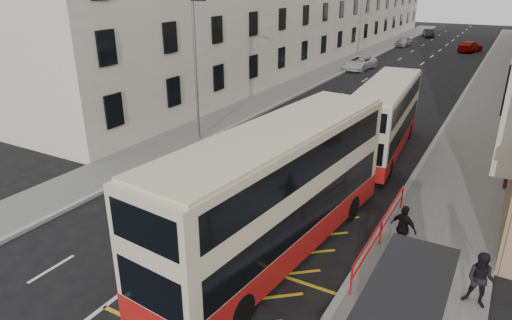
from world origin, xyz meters
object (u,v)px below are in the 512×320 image
Objects in this scene: white_van at (359,63)px; car_red at (470,47)px; car_dark at (428,33)px; pedestrian_mid at (481,280)px; double_decker_rear at (384,118)px; car_silver at (404,41)px; pedestrian_far at (403,228)px; double_decker_front at (277,193)px; street_lamp_far at (361,22)px; street_lamp_near at (196,63)px.

car_red is at bearing 72.33° from white_van.
car_dark is at bearing -45.16° from car_red.
pedestrian_mid is at bearing -96.52° from car_dark.
car_silver is at bearing 97.39° from double_decker_rear.
pedestrian_far is at bearing -74.21° from car_silver.
double_decker_rear reaches higher than pedestrian_mid.
car_silver is 0.85× the size of car_red.
pedestrian_far is at bearing -98.40° from car_dark.
double_decker_front is 4.64m from pedestrian_far.
car_red is at bearing 94.95° from double_decker_front.
street_lamp_far is 17.73m from car_silver.
double_decker_rear reaches higher than car_silver.
street_lamp_near is 27.31m from white_van.
car_silver is at bearing 96.75° from white_van.
white_van is 1.08× the size of car_red.
double_decker_front reaches higher than car_dark.
white_van is at bearing -87.07° from car_silver.
double_decker_front is at bearing -101.89° from car_dark.
double_decker_rear is at bearing -75.67° from car_silver.
double_decker_front is at bearing -170.64° from pedestrian_mid.
street_lamp_far is at bearing -112.14° from car_dark.
car_dark is at bearing 101.51° from double_decker_front.
pedestrian_far reaches higher than car_dark.
white_van is (-8.82, 23.55, -1.31)m from double_decker_rear.
double_decker_rear is at bearing 124.79° from pedestrian_mid.
street_lamp_far is 28.48m from double_decker_rear.
white_van is 20.24m from car_silver.
car_dark is (-7.24, 68.43, -1.72)m from double_decker_front.
car_red is at bearing 58.74° from street_lamp_far.
white_van is (-14.83, 35.11, -0.32)m from pedestrian_mid.
white_van reaches higher than car_dark.
double_decker_rear is at bearing -100.13° from car_dark.
street_lamp_near reaches higher than double_decker_front.
double_decker_rear is at bearing 19.08° from street_lamp_near.
double_decker_rear is 13.06m from pedestrian_mid.
street_lamp_near is at bearing -88.46° from car_silver.
car_silver is 12.89m from car_dark.
double_decker_rear reaches higher than car_dark.
car_dark is (-7.76, 56.64, -1.37)m from double_decker_rear.
double_decker_rear is 25.19m from white_van.
double_decker_front reaches higher than car_silver.
white_van is at bearing -49.38° from pedestrian_far.
street_lamp_far is 30.44m from car_dark.
double_decker_front is at bearing -78.56° from car_silver.
car_dark is 15.73m from car_red.
car_red reaches higher than car_silver.
street_lamp_far is 2.02× the size of car_silver.
street_lamp_near reaches higher than car_red.
pedestrian_far is 52.69m from car_red.
double_decker_front is 6.78× the size of pedestrian_mid.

